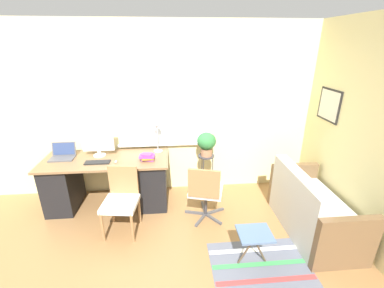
% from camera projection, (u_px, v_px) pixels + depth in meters
% --- Properties ---
extents(ground_plane, '(14.00, 14.00, 0.00)m').
position_uv_depth(ground_plane, '(147.00, 216.00, 3.77)').
color(ground_plane, olive).
extents(wall_back_with_window, '(9.00, 0.12, 2.70)m').
position_uv_depth(wall_back_with_window, '(146.00, 112.00, 4.02)').
color(wall_back_with_window, beige).
rests_on(wall_back_with_window, ground_plane).
extents(wall_right_with_picture, '(0.08, 9.00, 2.70)m').
position_uv_depth(wall_right_with_picture, '(339.00, 123.00, 3.50)').
color(wall_right_with_picture, beige).
rests_on(wall_right_with_picture, ground_plane).
extents(desk, '(1.84, 0.73, 0.78)m').
position_uv_depth(desk, '(108.00, 181.00, 3.91)').
color(desk, brown).
rests_on(desk, ground_plane).
extents(laptop, '(0.34, 0.26, 0.21)m').
position_uv_depth(laptop, '(63.00, 155.00, 3.79)').
color(laptop, '#4C4C51').
rests_on(laptop, desk).
extents(monitor, '(0.46, 0.18, 0.47)m').
position_uv_depth(monitor, '(98.00, 141.00, 3.80)').
color(monitor, silver).
rests_on(monitor, desk).
extents(keyboard, '(0.35, 0.13, 0.02)m').
position_uv_depth(keyboard, '(97.00, 162.00, 3.65)').
color(keyboard, black).
rests_on(keyboard, desk).
extents(mouse, '(0.03, 0.06, 0.03)m').
position_uv_depth(mouse, '(116.00, 162.00, 3.66)').
color(mouse, silver).
rests_on(mouse, desk).
extents(desk_lamp, '(0.14, 0.14, 0.48)m').
position_uv_depth(desk_lamp, '(157.00, 131.00, 3.92)').
color(desk_lamp, '#ADADB2').
rests_on(desk_lamp, desk).
extents(book_stack, '(0.22, 0.15, 0.10)m').
position_uv_depth(book_stack, '(147.00, 157.00, 3.71)').
color(book_stack, purple).
rests_on(book_stack, desk).
extents(desk_chair_wooden, '(0.49, 0.50, 0.86)m').
position_uv_depth(desk_chair_wooden, '(121.00, 198.00, 3.36)').
color(desk_chair_wooden, olive).
rests_on(desk_chair_wooden, ground_plane).
extents(office_chair_swivel, '(0.60, 0.61, 0.86)m').
position_uv_depth(office_chair_swivel, '(205.00, 191.00, 3.56)').
color(office_chair_swivel, '#47474C').
rests_on(office_chair_swivel, ground_plane).
extents(couch_loveseat, '(0.71, 1.37, 0.86)m').
position_uv_depth(couch_loveseat, '(311.00, 211.00, 3.39)').
color(couch_loveseat, beige).
rests_on(couch_loveseat, ground_plane).
extents(plant_stand, '(0.25, 0.25, 0.72)m').
position_uv_depth(plant_stand, '(206.00, 161.00, 4.08)').
color(plant_stand, '#333338').
rests_on(plant_stand, ground_plane).
extents(potted_plant, '(0.29, 0.29, 0.37)m').
position_uv_depth(potted_plant, '(207.00, 143.00, 3.97)').
color(potted_plant, '#9E6B4C').
rests_on(potted_plant, plant_stand).
extents(floor_rug_striped, '(1.13, 0.76, 0.01)m').
position_uv_depth(floor_rug_striped, '(260.00, 264.00, 2.94)').
color(floor_rug_striped, '#565B6B').
rests_on(floor_rug_striped, ground_plane).
extents(folding_stool, '(0.37, 0.32, 0.43)m').
position_uv_depth(folding_stool, '(255.00, 236.00, 2.84)').
color(folding_stool, slate).
rests_on(folding_stool, ground_plane).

